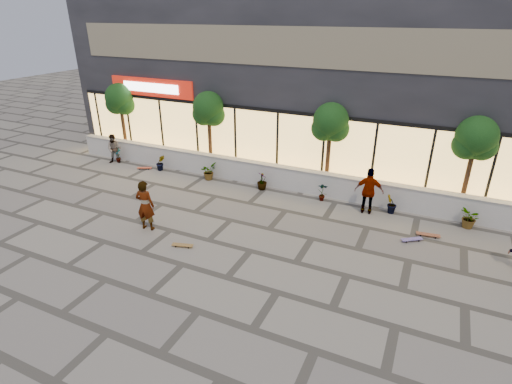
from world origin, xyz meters
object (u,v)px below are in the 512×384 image
at_px(skater_center, 145,205).
at_px(skateboard_left, 144,168).
at_px(skateboard_right_far, 412,239).
at_px(skater_left, 114,149).
at_px(skateboard_right_near, 428,235).
at_px(skateboard_center, 182,245).
at_px(skater_right_near, 369,191).
at_px(tree_midwest, 209,111).
at_px(tree_east, 476,141).
at_px(tree_mideast, 330,124).
at_px(tree_west, 120,101).

xyz_separation_m(skater_center, skateboard_left, (-4.09, 4.80, -0.89)).
height_order(skateboard_left, skateboard_right_far, skateboard_right_far).
bearing_deg(skater_left, skateboard_left, -28.43).
height_order(skateboard_left, skateboard_right_near, skateboard_right_near).
distance_m(skateboard_center, skateboard_left, 8.00).
height_order(skater_left, skateboard_left, skater_left).
xyz_separation_m(skater_center, skater_right_near, (7.11, 4.71, -0.01)).
height_order(tree_midwest, skateboard_right_near, tree_midwest).
bearing_deg(skater_right_near, tree_east, -162.26).
bearing_deg(tree_mideast, tree_east, 0.00).
relative_size(tree_west, skateboard_right_far, 5.33).
distance_m(skater_center, skater_left, 7.78).
bearing_deg(skater_center, tree_midwest, -89.75).
bearing_deg(skateboard_left, skater_center, -74.83).
distance_m(skater_right_near, skateboard_right_far, 2.56).
xyz_separation_m(skater_left, skateboard_left, (1.96, -0.10, -0.70)).
bearing_deg(skateboard_right_near, skater_left, 168.37).
relative_size(tree_east, skateboard_center, 5.15).
relative_size(tree_midwest, skater_right_near, 2.08).
bearing_deg(skater_right_near, skateboard_left, -8.09).
bearing_deg(tree_midwest, skateboard_center, -66.85).
xyz_separation_m(skater_center, skateboard_center, (1.89, -0.52, -0.88)).
xyz_separation_m(tree_mideast, skater_center, (-4.97, -6.30, -2.03)).
bearing_deg(tree_midwest, tree_west, 180.00).
bearing_deg(tree_midwest, skateboard_left, -153.87).
bearing_deg(tree_midwest, skater_center, -80.73).
xyz_separation_m(tree_mideast, skateboard_center, (-3.08, -6.82, -2.91)).
bearing_deg(skateboard_left, skateboard_right_far, -32.28).
height_order(tree_west, tree_midwest, same).
bearing_deg(skater_left, skater_center, -64.57).
bearing_deg(tree_west, skateboard_left, -31.56).
bearing_deg(tree_east, skater_right_near, -154.65).
bearing_deg(tree_mideast, tree_midwest, 180.00).
distance_m(tree_midwest, skateboard_right_far, 10.87).
relative_size(tree_west, tree_mideast, 1.00).
xyz_separation_m(skater_left, skateboard_right_near, (15.51, -1.14, -0.70)).
distance_m(tree_west, skateboard_right_near, 16.46).
bearing_deg(skater_center, tree_east, -157.98).
bearing_deg(skateboard_left, tree_mideast, -15.81).
relative_size(tree_midwest, skater_left, 2.52).
bearing_deg(skateboard_center, tree_west, 125.32).
xyz_separation_m(tree_midwest, skater_center, (1.03, -6.30, -2.03)).
distance_m(tree_mideast, skater_left, 11.32).
xyz_separation_m(tree_midwest, skateboard_left, (-3.06, -1.50, -2.91)).
xyz_separation_m(tree_midwest, tree_east, (11.50, 0.00, 0.00)).
distance_m(tree_west, skater_left, 2.66).
bearing_deg(tree_west, skater_right_near, -6.66).
height_order(tree_mideast, tree_east, same).
xyz_separation_m(tree_midwest, tree_mideast, (6.00, 0.00, 0.00)).
bearing_deg(skater_right_near, skateboard_right_far, 133.10).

